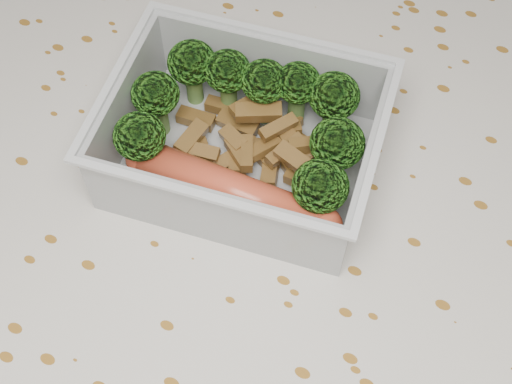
% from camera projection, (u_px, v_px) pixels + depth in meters
% --- Properties ---
extents(dining_table, '(1.40, 0.90, 0.75)m').
position_uv_depth(dining_table, '(249.00, 270.00, 0.55)').
color(dining_table, brown).
rests_on(dining_table, ground).
extents(tablecloth, '(1.46, 0.96, 0.19)m').
position_uv_depth(tablecloth, '(248.00, 240.00, 0.51)').
color(tablecloth, silver).
rests_on(tablecloth, dining_table).
extents(lunch_container, '(0.20, 0.17, 0.06)m').
position_uv_depth(lunch_container, '(243.00, 145.00, 0.48)').
color(lunch_container, silver).
rests_on(lunch_container, tablecloth).
extents(broccoli_florets, '(0.16, 0.12, 0.05)m').
position_uv_depth(broccoli_florets, '(254.00, 111.00, 0.47)').
color(broccoli_florets, '#608C3F').
rests_on(broccoli_florets, lunch_container).
extents(meat_pile, '(0.12, 0.07, 0.03)m').
position_uv_depth(meat_pile, '(260.00, 145.00, 0.49)').
color(meat_pile, brown).
rests_on(meat_pile, lunch_container).
extents(sausage, '(0.15, 0.03, 0.03)m').
position_uv_depth(sausage, '(231.00, 191.00, 0.46)').
color(sausage, '#CF4B2D').
rests_on(sausage, lunch_container).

